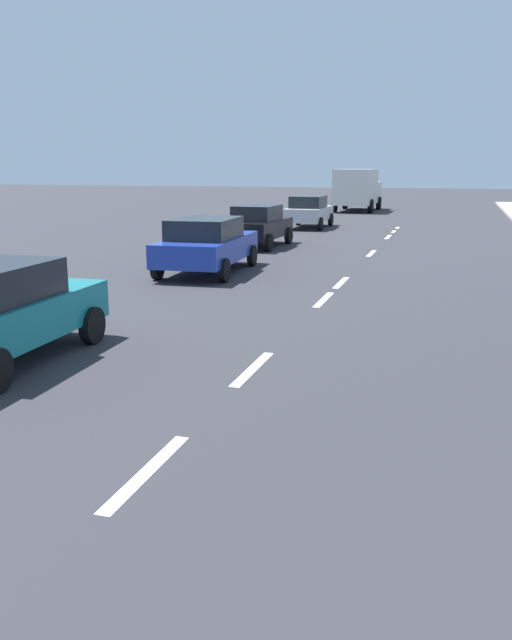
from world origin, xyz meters
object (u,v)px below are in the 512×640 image
object	(u,v)px
parked_car_black	(258,225)
parked_car_silver	(309,211)
parked_car_blue	(207,243)
delivery_truck	(357,189)

from	to	relation	value
parked_car_black	parked_car_silver	bearing A→B (deg)	90.80
parked_car_blue	parked_car_silver	world-z (taller)	same
parked_car_silver	delivery_truck	bearing A→B (deg)	87.90
parked_car_blue	parked_car_black	world-z (taller)	same
parked_car_black	delivery_truck	size ratio (longest dim) A/B	0.62
delivery_truck	parked_car_silver	bearing A→B (deg)	-90.80
parked_car_silver	delivery_truck	xyz separation A→B (m)	(0.44, 13.39, 0.67)
parked_car_black	parked_car_silver	xyz separation A→B (m)	(0.11, 8.35, 0.00)
parked_car_silver	delivery_truck	distance (m)	13.41
parked_car_black	delivery_truck	xyz separation A→B (m)	(0.55, 21.74, 0.67)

